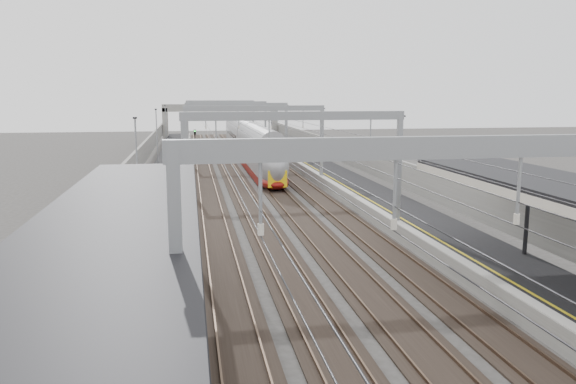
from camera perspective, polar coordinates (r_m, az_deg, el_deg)
name	(u,v)px	position (r m, az deg, el deg)	size (l,w,h in m)	color
platform_left	(170,180)	(55.26, -11.94, 1.24)	(4.00, 120.00, 1.00)	black
platform_right	(331,176)	(56.96, 4.36, 1.67)	(4.00, 120.00, 1.00)	black
tracks	(252,182)	(55.61, -3.66, 1.01)	(11.40, 140.00, 0.20)	black
overhead_line	(245,118)	(61.59, -4.40, 7.55)	(13.00, 140.00, 6.60)	gray
canopy_left	(99,250)	(13.25, -18.68, -5.62)	(4.40, 30.00, 4.24)	black
overbridge	(221,112)	(109.85, -6.87, 8.03)	(22.00, 2.20, 6.90)	gray
wall_left	(135,169)	(55.33, -15.29, 2.27)	(0.30, 120.00, 3.20)	gray
wall_right	(361,164)	(57.68, 7.46, 2.82)	(0.30, 120.00, 3.20)	gray
train	(250,147)	(71.28, -3.89, 4.58)	(2.68, 48.75, 4.23)	maroon
signal_green	(195,137)	(85.74, -9.43, 5.57)	(0.32, 0.32, 3.48)	black
signal_red_near	(257,140)	(77.78, -3.14, 5.27)	(0.32, 0.32, 3.48)	black
signal_red_far	(270,139)	(80.57, -1.79, 5.43)	(0.32, 0.32, 3.48)	black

